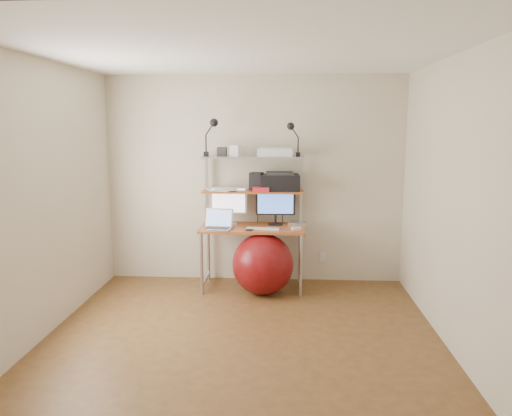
{
  "coord_description": "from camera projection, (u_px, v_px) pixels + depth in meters",
  "views": [
    {
      "loc": [
        0.37,
        -4.23,
        1.92
      ],
      "look_at": [
        0.06,
        1.15,
        1.01
      ],
      "focal_mm": 35.0,
      "sensor_mm": 36.0,
      "label": 1
    }
  ],
  "objects": [
    {
      "name": "mouse",
      "position": [
        296.0,
        228.0,
        5.64
      ],
      "size": [
        0.11,
        0.09,
        0.03
      ],
      "primitive_type": "cube",
      "rotation": [
        0.0,
        0.0,
        0.3
      ],
      "color": "silver",
      "rests_on": "desktop"
    },
    {
      "name": "printer",
      "position": [
        280.0,
        182.0,
        5.84
      ],
      "size": [
        0.47,
        0.34,
        0.22
      ],
      "rotation": [
        0.0,
        0.0,
        0.06
      ],
      "color": "black",
      "rests_on": "mid_shelf"
    },
    {
      "name": "red_box",
      "position": [
        261.0,
        189.0,
        5.74
      ],
      "size": [
        0.19,
        0.13,
        0.05
      ],
      "primitive_type": "cube",
      "rotation": [
        0.0,
        0.0,
        0.01
      ],
      "color": "red",
      "rests_on": "mid_shelf"
    },
    {
      "name": "clip_lamp_right",
      "position": [
        292.0,
        132.0,
        5.68
      ],
      "size": [
        0.15,
        0.09,
        0.39
      ],
      "color": "black",
      "rests_on": "top_shelf"
    },
    {
      "name": "mac_mini",
      "position": [
        298.0,
        223.0,
        5.9
      ],
      "size": [
        0.23,
        0.23,
        0.04
      ],
      "primitive_type": "cube",
      "rotation": [
        0.0,
        0.0,
        -0.12
      ],
      "color": "silver",
      "rests_on": "desktop"
    },
    {
      "name": "wall_outlet",
      "position": [
        323.0,
        257.0,
        6.17
      ],
      "size": [
        0.08,
        0.01,
        0.12
      ],
      "primitive_type": "cube",
      "color": "silver",
      "rests_on": "room"
    },
    {
      "name": "box_grey",
      "position": [
        222.0,
        151.0,
        5.84
      ],
      "size": [
        0.11,
        0.11,
        0.1
      ],
      "primitive_type": "cube",
      "rotation": [
        0.0,
        0.0,
        -0.06
      ],
      "color": "#2B2C2E",
      "rests_on": "top_shelf"
    },
    {
      "name": "computer_desk",
      "position": [
        253.0,
        208.0,
        5.83
      ],
      "size": [
        1.2,
        0.6,
        1.57
      ],
      "color": "#B15822",
      "rests_on": "ground"
    },
    {
      "name": "monitor_silver",
      "position": [
        229.0,
        203.0,
        5.91
      ],
      "size": [
        0.43,
        0.18,
        0.48
      ],
      "rotation": [
        0.0,
        0.0,
        0.16
      ],
      "color": "silver",
      "rests_on": "desktop"
    },
    {
      "name": "clip_lamp_left",
      "position": [
        212.0,
        129.0,
        5.7
      ],
      "size": [
        0.17,
        0.1,
        0.43
      ],
      "color": "black",
      "rests_on": "top_shelf"
    },
    {
      "name": "nas_cube",
      "position": [
        256.0,
        181.0,
        5.86
      ],
      "size": [
        0.17,
        0.17,
        0.21
      ],
      "primitive_type": "cube",
      "rotation": [
        0.0,
        0.0,
        -0.22
      ],
      "color": "black",
      "rests_on": "mid_shelf"
    },
    {
      "name": "scanner",
      "position": [
        275.0,
        152.0,
        5.79
      ],
      "size": [
        0.4,
        0.27,
        0.11
      ],
      "rotation": [
        0.0,
        0.0,
        0.01
      ],
      "color": "silver",
      "rests_on": "top_shelf"
    },
    {
      "name": "exercise_ball",
      "position": [
        263.0,
        264.0,
        5.66
      ],
      "size": [
        0.7,
        0.7,
        0.7
      ],
      "primitive_type": "sphere",
      "color": "maroon",
      "rests_on": "floor"
    },
    {
      "name": "box_white",
      "position": [
        235.0,
        151.0,
        5.78
      ],
      "size": [
        0.13,
        0.12,
        0.13
      ],
      "primitive_type": "cube",
      "rotation": [
        0.0,
        0.0,
        -0.27
      ],
      "color": "silver",
      "rests_on": "top_shelf"
    },
    {
      "name": "phone",
      "position": [
        250.0,
        229.0,
        5.63
      ],
      "size": [
        0.1,
        0.14,
        0.01
      ],
      "primitive_type": "cube",
      "rotation": [
        0.0,
        0.0,
        -0.21
      ],
      "color": "black",
      "rests_on": "desktop"
    },
    {
      "name": "keyboard",
      "position": [
        263.0,
        229.0,
        5.67
      ],
      "size": [
        0.38,
        0.15,
        0.01
      ],
      "primitive_type": "cube",
      "rotation": [
        0.0,
        0.0,
        -0.11
      ],
      "color": "silver",
      "rests_on": "desktop"
    },
    {
      "name": "monitor_black",
      "position": [
        275.0,
        205.0,
        5.89
      ],
      "size": [
        0.47,
        0.14,
        0.47
      ],
      "rotation": [
        0.0,
        0.0,
        0.03
      ],
      "color": "black",
      "rests_on": "desktop"
    },
    {
      "name": "laptop",
      "position": [
        218.0,
        225.0,
        5.69
      ],
      "size": [
        0.36,
        0.31,
        0.28
      ],
      "rotation": [
        0.0,
        0.0,
        -0.18
      ],
      "color": "silver",
      "rests_on": "desktop"
    },
    {
      "name": "room",
      "position": [
        241.0,
        203.0,
        4.3
      ],
      "size": [
        3.6,
        3.6,
        3.6
      ],
      "color": "brown",
      "rests_on": "ground"
    },
    {
      "name": "paper_stack",
      "position": [
        223.0,
        189.0,
        5.88
      ],
      "size": [
        0.41,
        0.42,
        0.02
      ],
      "color": "white",
      "rests_on": "mid_shelf"
    }
  ]
}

